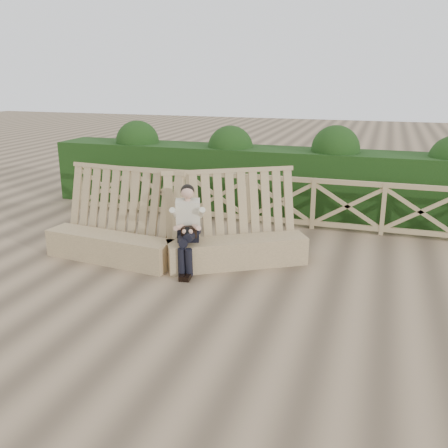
% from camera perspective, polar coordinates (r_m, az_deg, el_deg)
% --- Properties ---
extents(ground, '(60.00, 60.00, 0.00)m').
position_cam_1_polar(ground, '(7.85, 0.98, -7.29)').
color(ground, brown).
rests_on(ground, ground).
extents(bench, '(4.62, 1.91, 1.62)m').
position_cam_1_polar(bench, '(8.81, -5.84, -1.77)').
color(bench, olive).
rests_on(bench, ground).
extents(woman, '(0.53, 0.90, 1.45)m').
position_cam_1_polar(woman, '(8.33, -4.19, -0.11)').
color(woman, black).
rests_on(woman, ground).
extents(guardrail, '(10.10, 0.09, 1.10)m').
position_cam_1_polar(guardrail, '(10.89, 6.40, 2.64)').
color(guardrail, '#9C855A').
rests_on(guardrail, ground).
extents(hedge, '(12.00, 1.20, 1.50)m').
position_cam_1_polar(hedge, '(12.00, 7.61, 4.89)').
color(hedge, black).
rests_on(hedge, ground).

